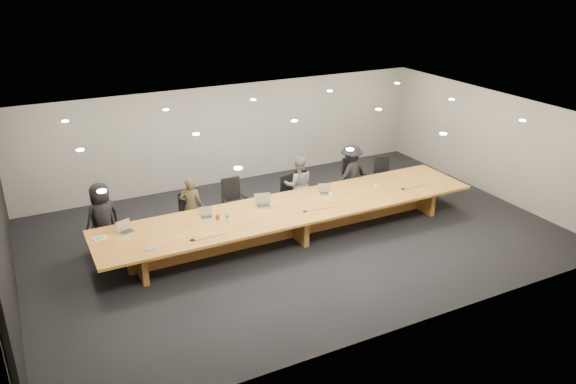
% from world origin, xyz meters
% --- Properties ---
extents(ground, '(12.00, 12.00, 0.00)m').
position_xyz_m(ground, '(0.00, 0.00, 0.00)').
color(ground, black).
rests_on(ground, ground).
extents(back_wall, '(12.00, 0.02, 2.80)m').
position_xyz_m(back_wall, '(0.00, 4.00, 1.40)').
color(back_wall, '#B2AEA2').
rests_on(back_wall, ground).
extents(left_wall_panel, '(0.08, 7.84, 2.74)m').
position_xyz_m(left_wall_panel, '(-5.94, 0.00, 1.37)').
color(left_wall_panel, black).
rests_on(left_wall_panel, ground).
extents(conference_table, '(9.00, 1.80, 0.75)m').
position_xyz_m(conference_table, '(0.00, 0.00, 0.52)').
color(conference_table, '#9B6021').
rests_on(conference_table, ground).
extents(chair_far_left, '(0.60, 0.60, 1.04)m').
position_xyz_m(chair_far_left, '(-3.98, 1.26, 0.52)').
color(chair_far_left, black).
rests_on(chair_far_left, ground).
extents(chair_left, '(0.64, 0.64, 1.03)m').
position_xyz_m(chair_left, '(-2.05, 1.17, 0.52)').
color(chair_left, black).
rests_on(chair_left, ground).
extents(chair_mid_left, '(0.57, 0.57, 1.11)m').
position_xyz_m(chair_mid_left, '(-0.93, 1.34, 0.56)').
color(chair_mid_left, black).
rests_on(chair_mid_left, ground).
extents(chair_mid_right, '(0.64, 0.64, 1.00)m').
position_xyz_m(chair_mid_right, '(0.58, 1.22, 0.50)').
color(chair_mid_right, black).
rests_on(chair_mid_right, ground).
extents(chair_right, '(0.69, 0.69, 1.12)m').
position_xyz_m(chair_right, '(2.52, 1.34, 0.56)').
color(chair_right, black).
rests_on(chair_right, ground).
extents(chair_far_right, '(0.65, 0.65, 1.00)m').
position_xyz_m(chair_far_right, '(3.46, 1.31, 0.50)').
color(chair_far_right, black).
rests_on(chair_far_right, ground).
extents(person_a, '(0.91, 0.75, 1.60)m').
position_xyz_m(person_a, '(-4.03, 1.24, 0.80)').
color(person_a, black).
rests_on(person_a, ground).
extents(person_b, '(0.60, 0.49, 1.42)m').
position_xyz_m(person_b, '(-2.07, 1.16, 0.71)').
color(person_b, '#332D1C').
rests_on(person_b, ground).
extents(person_c, '(0.88, 0.79, 1.51)m').
position_xyz_m(person_c, '(0.72, 1.13, 0.75)').
color(person_c, '#5F5F61').
rests_on(person_c, ground).
extents(person_d, '(1.12, 0.81, 1.56)m').
position_xyz_m(person_d, '(2.28, 1.14, 0.78)').
color(person_d, black).
rests_on(person_d, ground).
extents(laptop_a, '(0.38, 0.32, 0.25)m').
position_xyz_m(laptop_a, '(-3.69, 0.40, 0.87)').
color(laptop_a, tan).
rests_on(laptop_a, conference_table).
extents(laptop_b, '(0.33, 0.27, 0.23)m').
position_xyz_m(laptop_b, '(-1.98, 0.34, 0.86)').
color(laptop_b, beige).
rests_on(laptop_b, conference_table).
extents(laptop_c, '(0.42, 0.35, 0.29)m').
position_xyz_m(laptop_c, '(-0.63, 0.32, 0.89)').
color(laptop_c, '#C3B695').
rests_on(laptop_c, conference_table).
extents(laptop_d, '(0.36, 0.31, 0.23)m').
position_xyz_m(laptop_d, '(1.01, 0.32, 0.87)').
color(laptop_d, '#C0B292').
rests_on(laptop_d, conference_table).
extents(water_bottle, '(0.08, 0.08, 0.23)m').
position_xyz_m(water_bottle, '(-1.63, -0.02, 0.87)').
color(water_bottle, '#B0C1BE').
rests_on(water_bottle, conference_table).
extents(amber_mug, '(0.12, 0.12, 0.11)m').
position_xyz_m(amber_mug, '(-1.79, 0.15, 0.80)').
color(amber_mug, brown).
rests_on(amber_mug, conference_table).
extents(paper_cup_near, '(0.10, 0.10, 0.09)m').
position_xyz_m(paper_cup_near, '(1.05, 0.14, 0.79)').
color(paper_cup_near, white).
rests_on(paper_cup_near, conference_table).
extents(paper_cup_far, '(0.09, 0.09, 0.09)m').
position_xyz_m(paper_cup_far, '(2.29, 0.06, 0.80)').
color(paper_cup_far, silver).
rests_on(paper_cup_far, conference_table).
extents(notepad, '(0.29, 0.25, 0.02)m').
position_xyz_m(notepad, '(-4.24, 0.38, 0.76)').
color(notepad, silver).
rests_on(notepad, conference_table).
extents(lime_gadget, '(0.19, 0.13, 0.03)m').
position_xyz_m(lime_gadget, '(-4.23, 0.38, 0.78)').
color(lime_gadget, '#53B22F').
rests_on(lime_gadget, notepad).
extents(av_box, '(0.22, 0.17, 0.03)m').
position_xyz_m(av_box, '(-3.46, -0.54, 0.77)').
color(av_box, '#B6B6BB').
rests_on(av_box, conference_table).
extents(mic_left, '(0.16, 0.16, 0.03)m').
position_xyz_m(mic_left, '(-2.59, -0.55, 0.77)').
color(mic_left, black).
rests_on(mic_left, conference_table).
extents(mic_center, '(0.13, 0.13, 0.03)m').
position_xyz_m(mic_center, '(0.09, -0.36, 0.76)').
color(mic_center, black).
rests_on(mic_center, conference_table).
extents(mic_right, '(0.14, 0.14, 0.03)m').
position_xyz_m(mic_right, '(2.88, -0.28, 0.76)').
color(mic_right, black).
rests_on(mic_right, conference_table).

